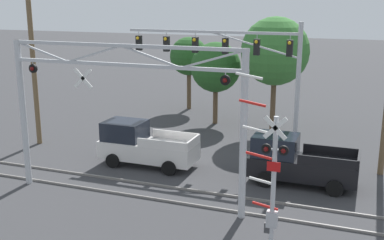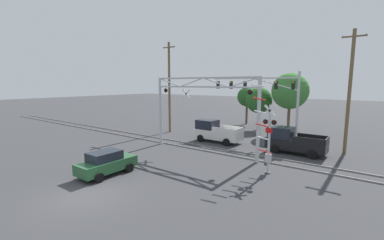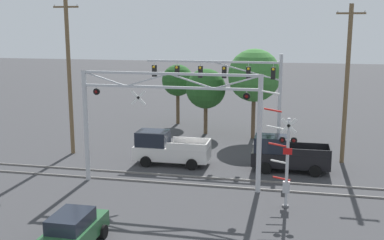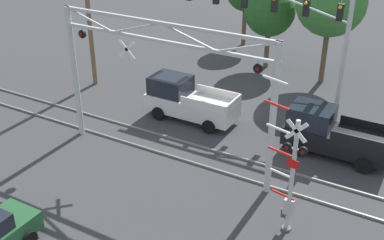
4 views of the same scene
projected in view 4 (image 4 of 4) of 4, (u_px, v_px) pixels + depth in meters
name	position (u px, v px, depth m)	size (l,w,h in m)	color
rail_track_near	(168.00, 155.00, 22.45)	(80.00, 0.08, 0.10)	gray
rail_track_far	(184.00, 142.00, 23.56)	(80.00, 0.08, 0.10)	gray
crossing_gantry	(162.00, 75.00, 20.32)	(10.29, 0.29, 6.49)	#B7BABF
crossing_signal_mast	(289.00, 178.00, 16.88)	(1.81, 0.35, 5.93)	#B7BABF
traffic_signal_span	(293.00, 21.00, 24.50)	(9.52, 0.39, 7.10)	#B7BABF
pickup_truck_lead	(187.00, 100.00, 25.49)	(4.90, 2.10, 2.19)	silver
pickup_truck_following	(331.00, 133.00, 22.28)	(4.81, 2.10, 2.19)	black
background_tree_far_left_verge	(331.00, 1.00, 28.02)	(4.18, 4.18, 7.18)	brown
background_tree_far_right_verge	(270.00, 11.00, 30.97)	(3.31, 3.31, 5.48)	brown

